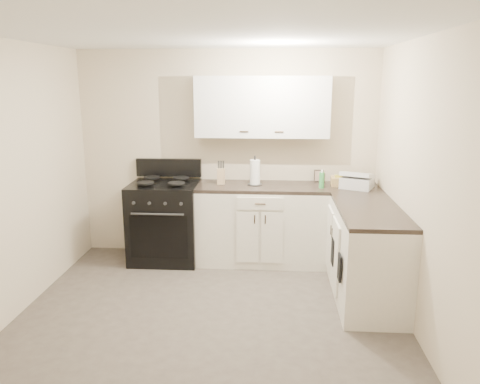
# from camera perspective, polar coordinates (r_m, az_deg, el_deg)

# --- Properties ---
(floor) EXTENTS (3.60, 3.60, 0.00)m
(floor) POSITION_cam_1_polar(r_m,az_deg,el_deg) (4.44, -3.76, -15.37)
(floor) COLOR #473F38
(floor) RESTS_ON ground
(ceiling) EXTENTS (3.60, 3.60, 0.00)m
(ceiling) POSITION_cam_1_polar(r_m,az_deg,el_deg) (3.91, -4.36, 18.70)
(ceiling) COLOR white
(ceiling) RESTS_ON wall_back
(wall_back) EXTENTS (3.60, 0.00, 3.60)m
(wall_back) POSITION_cam_1_polar(r_m,az_deg,el_deg) (5.75, -1.57, 4.56)
(wall_back) COLOR beige
(wall_back) RESTS_ON ground
(wall_right) EXTENTS (0.00, 3.60, 3.60)m
(wall_right) POSITION_cam_1_polar(r_m,az_deg,el_deg) (4.15, 21.41, 0.12)
(wall_right) COLOR beige
(wall_right) RESTS_ON ground
(wall_left) EXTENTS (0.00, 3.60, 3.60)m
(wall_left) POSITION_cam_1_polar(r_m,az_deg,el_deg) (4.60, -26.85, 0.83)
(wall_left) COLOR beige
(wall_left) RESTS_ON ground
(wall_front) EXTENTS (3.60, 0.00, 3.60)m
(wall_front) POSITION_cam_1_polar(r_m,az_deg,el_deg) (2.30, -10.26, -9.52)
(wall_front) COLOR beige
(wall_front) RESTS_ON ground
(base_cabinets_back) EXTENTS (1.55, 0.60, 0.90)m
(base_cabinets_back) POSITION_cam_1_polar(r_m,az_deg,el_deg) (5.62, 2.52, -4.06)
(base_cabinets_back) COLOR silver
(base_cabinets_back) RESTS_ON floor
(base_cabinets_right) EXTENTS (0.60, 1.90, 0.90)m
(base_cabinets_right) POSITION_cam_1_polar(r_m,az_deg,el_deg) (5.09, 14.59, -6.39)
(base_cabinets_right) COLOR silver
(base_cabinets_right) RESTS_ON floor
(countertop_back) EXTENTS (1.55, 0.60, 0.04)m
(countertop_back) POSITION_cam_1_polar(r_m,az_deg,el_deg) (5.49, 2.57, 0.62)
(countertop_back) COLOR black
(countertop_back) RESTS_ON base_cabinets_back
(countertop_right) EXTENTS (0.60, 1.90, 0.04)m
(countertop_right) POSITION_cam_1_polar(r_m,az_deg,el_deg) (4.95, 14.91, -1.27)
(countertop_right) COLOR black
(countertop_right) RESTS_ON base_cabinets_right
(upper_cabinets) EXTENTS (1.55, 0.30, 0.70)m
(upper_cabinets) POSITION_cam_1_polar(r_m,az_deg,el_deg) (5.51, 2.71, 10.33)
(upper_cabinets) COLOR silver
(upper_cabinets) RESTS_ON wall_back
(stove) EXTENTS (0.81, 0.69, 0.98)m
(stove) POSITION_cam_1_polar(r_m,az_deg,el_deg) (5.73, -9.08, -3.76)
(stove) COLOR black
(stove) RESTS_ON floor
(knife_block) EXTENTS (0.09, 0.08, 0.19)m
(knife_block) POSITION_cam_1_polar(r_m,az_deg,el_deg) (5.54, -2.32, 1.94)
(knife_block) COLOR tan
(knife_block) RESTS_ON countertop_back
(paper_towel) EXTENTS (0.15, 0.15, 0.29)m
(paper_towel) POSITION_cam_1_polar(r_m,az_deg,el_deg) (5.49, 1.83, 2.40)
(paper_towel) COLOR white
(paper_towel) RESTS_ON countertop_back
(soap_bottle) EXTENTS (0.08, 0.08, 0.18)m
(soap_bottle) POSITION_cam_1_polar(r_m,az_deg,el_deg) (5.42, 9.93, 1.43)
(soap_bottle) COLOR green
(soap_bottle) RESTS_ON countertop_back
(picture_frame) EXTENTS (0.12, 0.04, 0.14)m
(picture_frame) POSITION_cam_1_polar(r_m,az_deg,el_deg) (5.75, 9.58, 1.97)
(picture_frame) COLOR black
(picture_frame) RESTS_ON countertop_back
(wicker_basket) EXTENTS (0.31, 0.22, 0.10)m
(wicker_basket) POSITION_cam_1_polar(r_m,az_deg,el_deg) (5.59, 12.56, 1.26)
(wicker_basket) COLOR tan
(wicker_basket) RESTS_ON countertop_right
(countertop_grill) EXTENTS (0.43, 0.42, 0.12)m
(countertop_grill) POSITION_cam_1_polar(r_m,az_deg,el_deg) (5.51, 14.08, 1.14)
(countertop_grill) COLOR silver
(countertop_grill) RESTS_ON countertop_right
(oven_mitt_near) EXTENTS (0.02, 0.14, 0.24)m
(oven_mitt_near) POSITION_cam_1_polar(r_m,az_deg,el_deg) (4.39, 12.05, -8.99)
(oven_mitt_near) COLOR black
(oven_mitt_near) RESTS_ON base_cabinets_right
(oven_mitt_far) EXTENTS (0.02, 0.15, 0.27)m
(oven_mitt_far) POSITION_cam_1_polar(r_m,az_deg,el_deg) (4.83, 11.28, -7.15)
(oven_mitt_far) COLOR black
(oven_mitt_far) RESTS_ON base_cabinets_right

